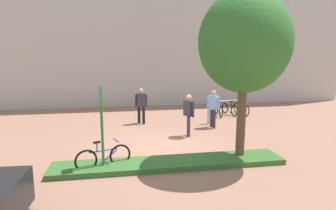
{
  "coord_description": "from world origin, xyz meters",
  "views": [
    {
      "loc": [
        -1.72,
        -10.31,
        3.33
      ],
      "look_at": [
        0.32,
        1.29,
        1.28
      ],
      "focal_mm": 31.23,
      "sensor_mm": 36.0,
      "label": 1
    }
  ],
  "objects_px": {
    "person_suited_navy": "(141,104)",
    "bollard_steel": "(209,115)",
    "bike_at_sign": "(104,157)",
    "bike_rack_cluster": "(230,109)",
    "tree_sidewalk": "(244,43)",
    "person_shirt_white": "(213,106)",
    "person_suited_dark": "(189,113)",
    "parking_sign_post": "(102,117)"
  },
  "relations": [
    {
      "from": "tree_sidewalk",
      "to": "person_suited_dark",
      "type": "distance_m",
      "value": 4.08
    },
    {
      "from": "bike_rack_cluster",
      "to": "person_suited_navy",
      "type": "relative_size",
      "value": 1.22
    },
    {
      "from": "person_suited_navy",
      "to": "person_shirt_white",
      "type": "xyz_separation_m",
      "value": [
        3.17,
        -1.36,
        0.0
      ]
    },
    {
      "from": "parking_sign_post",
      "to": "bike_at_sign",
      "type": "relative_size",
      "value": 1.52
    },
    {
      "from": "tree_sidewalk",
      "to": "bike_at_sign",
      "type": "height_order",
      "value": "tree_sidewalk"
    },
    {
      "from": "person_shirt_white",
      "to": "tree_sidewalk",
      "type": "bearing_deg",
      "value": -96.65
    },
    {
      "from": "person_suited_navy",
      "to": "bike_at_sign",
      "type": "bearing_deg",
      "value": -105.97
    },
    {
      "from": "tree_sidewalk",
      "to": "bollard_steel",
      "type": "bearing_deg",
      "value": 83.82
    },
    {
      "from": "person_suited_dark",
      "to": "tree_sidewalk",
      "type": "bearing_deg",
      "value": -71.65
    },
    {
      "from": "tree_sidewalk",
      "to": "bike_at_sign",
      "type": "relative_size",
      "value": 3.25
    },
    {
      "from": "person_suited_navy",
      "to": "person_shirt_white",
      "type": "bearing_deg",
      "value": -23.21
    },
    {
      "from": "parking_sign_post",
      "to": "bollard_steel",
      "type": "xyz_separation_m",
      "value": [
        4.79,
        4.98,
        -1.15
      ]
    },
    {
      "from": "person_shirt_white",
      "to": "bike_at_sign",
      "type": "bearing_deg",
      "value": -138.87
    },
    {
      "from": "bike_at_sign",
      "to": "bike_rack_cluster",
      "type": "xyz_separation_m",
      "value": [
        6.59,
        6.69,
        -0.0
      ]
    },
    {
      "from": "tree_sidewalk",
      "to": "bollard_steel",
      "type": "relative_size",
      "value": 5.81
    },
    {
      "from": "parking_sign_post",
      "to": "bike_rack_cluster",
      "type": "relative_size",
      "value": 1.16
    },
    {
      "from": "tree_sidewalk",
      "to": "person_suited_dark",
      "type": "xyz_separation_m",
      "value": [
        -0.97,
        2.91,
        -2.69
      ]
    },
    {
      "from": "tree_sidewalk",
      "to": "person_suited_navy",
      "type": "distance_m",
      "value": 6.65
    },
    {
      "from": "bike_rack_cluster",
      "to": "person_suited_navy",
      "type": "height_order",
      "value": "person_suited_navy"
    },
    {
      "from": "bike_rack_cluster",
      "to": "person_suited_dark",
      "type": "distance_m",
      "value": 5.02
    },
    {
      "from": "bike_rack_cluster",
      "to": "bike_at_sign",
      "type": "bearing_deg",
      "value": -134.53
    },
    {
      "from": "bike_rack_cluster",
      "to": "person_shirt_white",
      "type": "bearing_deg",
      "value": -125.83
    },
    {
      "from": "bike_rack_cluster",
      "to": "bollard_steel",
      "type": "bearing_deg",
      "value": -134.35
    },
    {
      "from": "tree_sidewalk",
      "to": "person_suited_dark",
      "type": "height_order",
      "value": "tree_sidewalk"
    },
    {
      "from": "parking_sign_post",
      "to": "bike_rack_cluster",
      "type": "xyz_separation_m",
      "value": [
        6.59,
        6.82,
        -1.25
      ]
    },
    {
      "from": "bike_at_sign",
      "to": "bollard_steel",
      "type": "bearing_deg",
      "value": 45.4
    },
    {
      "from": "parking_sign_post",
      "to": "person_suited_navy",
      "type": "bearing_deg",
      "value": 74.32
    },
    {
      "from": "person_suited_dark",
      "to": "person_suited_navy",
      "type": "height_order",
      "value": "same"
    },
    {
      "from": "bike_rack_cluster",
      "to": "bollard_steel",
      "type": "height_order",
      "value": "bollard_steel"
    },
    {
      "from": "bollard_steel",
      "to": "person_suited_dark",
      "type": "height_order",
      "value": "person_suited_dark"
    },
    {
      "from": "person_shirt_white",
      "to": "person_suited_navy",
      "type": "bearing_deg",
      "value": 156.79
    },
    {
      "from": "person_suited_navy",
      "to": "bollard_steel",
      "type": "bearing_deg",
      "value": -11.39
    },
    {
      "from": "parking_sign_post",
      "to": "bollard_steel",
      "type": "height_order",
      "value": "parking_sign_post"
    },
    {
      "from": "person_suited_navy",
      "to": "person_suited_dark",
      "type": "bearing_deg",
      "value": -55.88
    },
    {
      "from": "bike_rack_cluster",
      "to": "person_shirt_white",
      "type": "relative_size",
      "value": 1.22
    },
    {
      "from": "person_suited_dark",
      "to": "person_suited_navy",
      "type": "distance_m",
      "value": 3.07
    },
    {
      "from": "tree_sidewalk",
      "to": "bike_rack_cluster",
      "type": "height_order",
      "value": "tree_sidewalk"
    },
    {
      "from": "bike_rack_cluster",
      "to": "person_suited_navy",
      "type": "distance_m",
      "value": 5.19
    },
    {
      "from": "bike_rack_cluster",
      "to": "person_shirt_white",
      "type": "height_order",
      "value": "person_shirt_white"
    },
    {
      "from": "tree_sidewalk",
      "to": "person_shirt_white",
      "type": "distance_m",
      "value": 4.92
    },
    {
      "from": "tree_sidewalk",
      "to": "person_suited_navy",
      "type": "relative_size",
      "value": 3.04
    },
    {
      "from": "bollard_steel",
      "to": "person_suited_dark",
      "type": "relative_size",
      "value": 0.52
    }
  ]
}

